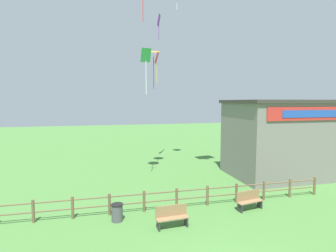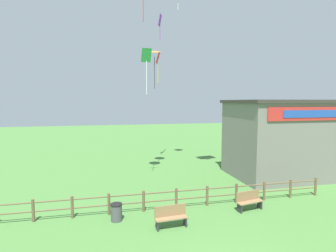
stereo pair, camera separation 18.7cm
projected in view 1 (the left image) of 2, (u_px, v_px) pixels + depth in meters
name	position (u px, v px, depth m)	size (l,w,h in m)	color
wooden_fence	(177.00, 197.00, 14.18)	(17.95, 0.14, 1.12)	brown
seaside_building	(287.00, 138.00, 20.51)	(9.12, 5.67, 5.92)	slate
park_bench_near_fence	(172.00, 216.00, 12.05)	(1.54, 0.51, 1.01)	olive
park_bench_by_building	(249.00, 200.00, 14.04)	(1.56, 0.68, 1.01)	olive
trash_bin	(117.00, 213.00, 12.68)	(0.58, 0.58, 0.85)	#4C4C51
kite_red_diamond	(157.00, 61.00, 24.33)	(0.59, 0.85, 2.87)	red
kite_orange_delta	(153.00, 53.00, 21.24)	(1.24, 1.22, 3.18)	orange
kite_green_diamond	(146.00, 62.00, 17.96)	(0.74, 0.46, 3.13)	green
kite_purple_streamer	(159.00, 23.00, 23.77)	(0.48, 0.76, 2.29)	purple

